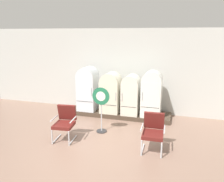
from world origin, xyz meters
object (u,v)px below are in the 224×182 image
sign_stand (101,109)px  armchair_right (153,130)px  refrigerator_3 (152,93)px  armchair_left (65,121)px  refrigerator_1 (111,91)px  refrigerator_2 (131,93)px  refrigerator_0 (88,87)px

sign_stand → armchair_right: bearing=-22.5°
refrigerator_3 → armchair_left: (-2.16, -2.20, -0.45)m
refrigerator_1 → sign_stand: 1.50m
refrigerator_2 → armchair_right: 2.42m
refrigerator_1 → refrigerator_2: refrigerator_1 is taller
refrigerator_0 → refrigerator_3: size_ratio=1.02×
refrigerator_1 → refrigerator_0: bearing=-179.7°
refrigerator_2 → armchair_left: bearing=-122.8°
refrigerator_0 → refrigerator_2: bearing=-0.0°
refrigerator_1 → sign_stand: refrigerator_1 is taller
refrigerator_3 → armchair_right: refrigerator_3 is taller
refrigerator_0 → refrigerator_3: refrigerator_0 is taller
refrigerator_0 → sign_stand: 1.83m
armchair_right → sign_stand: (-1.65, 0.68, 0.20)m
refrigerator_1 → armchair_right: refrigerator_1 is taller
armchair_right → sign_stand: size_ratio=0.69×
armchair_left → refrigerator_1: bearing=72.9°
armchair_left → sign_stand: sign_stand is taller
refrigerator_2 → armchair_left: refrigerator_2 is taller
refrigerator_1 → armchair_right: 2.84m
refrigerator_3 → armchair_left: bearing=-134.6°
refrigerator_2 → armchair_left: 2.67m
refrigerator_0 → refrigerator_2: refrigerator_0 is taller
armchair_left → sign_stand: (0.83, 0.75, 0.20)m
refrigerator_1 → refrigerator_2: size_ratio=1.03×
refrigerator_3 → refrigerator_0: bearing=179.3°
refrigerator_0 → refrigerator_3: (2.37, -0.03, -0.02)m
armchair_left → armchair_right: size_ratio=1.00×
refrigerator_0 → armchair_left: refrigerator_0 is taller
refrigerator_1 → sign_stand: size_ratio=1.03×
refrigerator_1 → refrigerator_3: 1.48m
refrigerator_0 → refrigerator_1: size_ratio=1.11×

